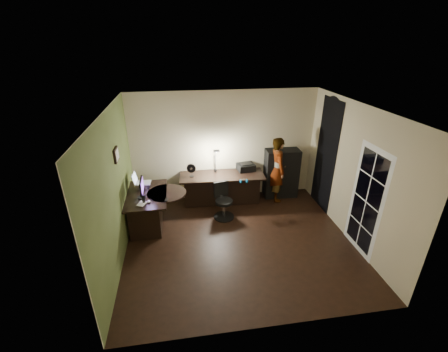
{
  "coord_description": "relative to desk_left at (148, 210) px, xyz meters",
  "views": [
    {
      "loc": [
        -1.06,
        -4.85,
        3.79
      ],
      "look_at": [
        -0.15,
        1.05,
        1.0
      ],
      "focal_mm": 24.0,
      "sensor_mm": 36.0,
      "label": 1
    }
  ],
  "objects": [
    {
      "name": "speaker",
      "position": [
        -0.02,
        -0.38,
        0.49
      ],
      "size": [
        0.08,
        0.08,
        0.17
      ],
      "primitive_type": "cylinder",
      "rotation": [
        0.0,
        0.0,
        -0.14
      ],
      "color": "black",
      "rests_on": "desk_left"
    },
    {
      "name": "wall_left",
      "position": [
        -0.42,
        -0.88,
        0.96
      ],
      "size": [
        0.01,
        4.0,
        2.7
      ],
      "primitive_type": "cube",
      "color": "#C4B791",
      "rests_on": "floor"
    },
    {
      "name": "headphones",
      "position": [
        2.15,
        0.25,
        0.42
      ],
      "size": [
        0.2,
        0.11,
        0.09
      ],
      "primitive_type": "cube",
      "rotation": [
        0.0,
        0.0,
        0.16
      ],
      "color": "#0A4F7E",
      "rests_on": "desk_right"
    },
    {
      "name": "pen",
      "position": [
        0.13,
        -0.32,
        0.41
      ],
      "size": [
        0.07,
        0.14,
        0.01
      ],
      "primitive_type": "cube",
      "rotation": [
        0.0,
        0.0,
        0.4
      ],
      "color": "black",
      "rests_on": "desk_left"
    },
    {
      "name": "printer",
      "position": [
        2.35,
        0.92,
        0.47
      ],
      "size": [
        0.46,
        0.38,
        0.18
      ],
      "primitive_type": "cube",
      "rotation": [
        0.0,
        0.0,
        0.16
      ],
      "color": "black",
      "rests_on": "desk_right"
    },
    {
      "name": "desk_lamp",
      "position": [
        1.59,
        0.95,
        0.72
      ],
      "size": [
        0.27,
        0.36,
        0.7
      ],
      "primitive_type": "cube",
      "rotation": [
        0.0,
        0.0,
        0.38
      ],
      "color": "black",
      "rests_on": "desk_right"
    },
    {
      "name": "desk_fan",
      "position": [
        0.99,
        0.75,
        0.54
      ],
      "size": [
        0.22,
        0.13,
        0.33
      ],
      "primitive_type": "cube",
      "rotation": [
        0.0,
        0.0,
        -0.07
      ],
      "color": "black",
      "rests_on": "desk_right"
    },
    {
      "name": "arched_doorway",
      "position": [
        4.07,
        0.27,
        0.91
      ],
      "size": [
        0.01,
        0.9,
        2.6
      ],
      "primitive_type": "cube",
      "color": "black",
      "rests_on": "floor"
    },
    {
      "name": "wall_right",
      "position": [
        4.08,
        -0.88,
        0.96
      ],
      "size": [
        0.01,
        4.0,
        2.7
      ],
      "primitive_type": "cube",
      "color": "#C4B791",
      "rests_on": "floor"
    },
    {
      "name": "monitor",
      "position": [
        -0.08,
        -0.17,
        0.55
      ],
      "size": [
        0.1,
        0.45,
        0.29
      ],
      "primitive_type": "cube",
      "rotation": [
        0.0,
        0.0,
        0.02
      ],
      "color": "black",
      "rests_on": "desk_left"
    },
    {
      "name": "desk_left",
      "position": [
        0.0,
        0.0,
        0.0
      ],
      "size": [
        0.84,
        1.36,
        0.78
      ],
      "primitive_type": "cube",
      "rotation": [
        0.0,
        0.0,
        0.01
      ],
      "color": "black",
      "rests_on": "floor"
    },
    {
      "name": "desk_right",
      "position": [
        1.72,
        0.75,
        -0.01
      ],
      "size": [
        2.06,
        0.81,
        0.76
      ],
      "primitive_type": "cube",
      "rotation": [
        0.0,
        0.0,
        -0.05
      ],
      "color": "black",
      "rests_on": "floor"
    },
    {
      "name": "cabinet",
      "position": [
        3.27,
        0.9,
        0.24
      ],
      "size": [
        0.85,
        0.45,
        1.26
      ],
      "primitive_type": "cube",
      "rotation": [
        0.0,
        0.0,
        -0.04
      ],
      "color": "black",
      "rests_on": "floor"
    },
    {
      "name": "wall_back",
      "position": [
        1.83,
        1.12,
        0.96
      ],
      "size": [
        4.5,
        0.01,
        2.7
      ],
      "primitive_type": "cube",
      "color": "#C4B791",
      "rests_on": "floor"
    },
    {
      "name": "notepad",
      "position": [
        -0.05,
        -0.43,
        0.41
      ],
      "size": [
        0.22,
        0.25,
        0.01
      ],
      "primitive_type": "cube",
      "rotation": [
        0.0,
        0.0,
        -0.41
      ],
      "color": "silver",
      "rests_on": "desk_left"
    },
    {
      "name": "office_chair",
      "position": [
        1.66,
        0.06,
        0.03
      ],
      "size": [
        0.55,
        0.55,
        0.83
      ],
      "primitive_type": "cube",
      "rotation": [
        0.0,
        0.0,
        0.22
      ],
      "color": "black",
      "rests_on": "floor"
    },
    {
      "name": "phone",
      "position": [
        0.43,
        -0.35,
        0.41
      ],
      "size": [
        0.1,
        0.15,
        0.01
      ],
      "primitive_type": "cube",
      "rotation": [
        0.0,
        0.0,
        -0.27
      ],
      "color": "black",
      "rests_on": "desk_left"
    },
    {
      "name": "wall_front",
      "position": [
        1.83,
        -2.89,
        0.96
      ],
      "size": [
        4.5,
        0.01,
        2.7
      ],
      "primitive_type": "cube",
      "color": "#C4B791",
      "rests_on": "floor"
    },
    {
      "name": "laptop",
      "position": [
        -0.08,
        0.28,
        0.64
      ],
      "size": [
        0.37,
        0.35,
        0.24
      ],
      "primitive_type": "cube",
      "rotation": [
        0.0,
        0.0,
        -0.07
      ],
      "color": "silver",
      "rests_on": "laptop_stand"
    },
    {
      "name": "ceiling",
      "position": [
        1.83,
        -0.88,
        2.32
      ],
      "size": [
        4.5,
        4.0,
        0.01
      ],
      "primitive_type": "cube",
      "color": "silver",
      "rests_on": "floor"
    },
    {
      "name": "green_wall_overlay",
      "position": [
        -0.41,
        -0.88,
        0.96
      ],
      "size": [
        0.0,
        4.0,
        2.7
      ],
      "primitive_type": "cube",
      "color": "#50602E",
      "rests_on": "floor"
    },
    {
      "name": "laptop_stand",
      "position": [
        -0.08,
        0.28,
        0.46
      ],
      "size": [
        0.27,
        0.23,
        0.11
      ],
      "primitive_type": "cube",
      "rotation": [
        0.0,
        0.0,
        0.06
      ],
      "color": "silver",
      "rests_on": "desk_left"
    },
    {
      "name": "french_door",
      "position": [
        4.07,
        -1.43,
        0.66
      ],
      "size": [
        0.02,
        0.92,
        2.1
      ],
      "primitive_type": "cube",
      "color": "white",
      "rests_on": "floor"
    },
    {
      "name": "mouse",
      "position": [
        0.08,
        -0.38,
        0.42
      ],
      "size": [
        0.09,
        0.11,
        0.03
      ],
      "primitive_type": "ellipsoid",
      "rotation": [
        0.0,
        0.0,
        -0.38
      ],
      "color": "silver",
      "rests_on": "desk_left"
    },
    {
      "name": "person",
      "position": [
        3.1,
        0.71,
        0.43
      ],
      "size": [
        0.4,
        0.59,
        1.64
      ],
      "primitive_type": "imported",
      "rotation": [
        0.0,
        0.0,
        1.59
      ],
      "color": "#D8A88C",
      "rests_on": "floor"
    },
    {
      "name": "framed_picture",
      "position": [
        -0.39,
        -0.43,
        1.46
      ],
      "size": [
        0.04,
        0.3,
        0.25
      ],
      "primitive_type": "cube",
      "color": "black",
      "rests_on": "wall_left"
    },
    {
      "name": "floor",
      "position": [
        1.83,
        -0.88,
        -0.39
      ],
      "size": [
        4.5,
        4.0,
        0.01
      ],
      "primitive_type": "cube",
      "color": "black",
      "rests_on": "ground"
    }
  ]
}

